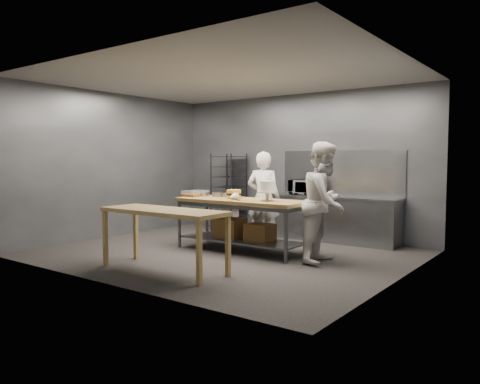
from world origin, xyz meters
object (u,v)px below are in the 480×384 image
object	(u,v)px
chef_behind	(263,198)
chef_right	(325,202)
work_table	(242,219)
frosted_cake_stand	(267,188)
layer_cake	(234,194)
microwave	(304,187)
speed_rack	(229,193)
near_counter	(163,215)

from	to	relation	value
chef_behind	chef_right	bearing A→B (deg)	141.53
chef_behind	work_table	bearing A→B (deg)	81.20
frosted_cake_stand	layer_cake	size ratio (longest dim) A/B	1.33
chef_right	microwave	size ratio (longest dim) A/B	3.49
chef_behind	microwave	size ratio (longest dim) A/B	3.26
speed_rack	chef_behind	size ratio (longest dim) A/B	0.99
speed_rack	work_table	bearing A→B (deg)	-46.78
speed_rack	frosted_cake_stand	size ratio (longest dim) A/B	5.15
near_counter	speed_rack	distance (m)	3.99
work_table	chef_behind	xyz separation A→B (m)	(-0.08, 0.80, 0.31)
speed_rack	frosted_cake_stand	distance (m)	2.90
near_counter	microwave	xyz separation A→B (m)	(0.25, 3.72, 0.24)
near_counter	frosted_cake_stand	world-z (taller)	frosted_cake_stand
speed_rack	chef_right	world-z (taller)	chef_right
work_table	speed_rack	world-z (taller)	speed_rack
work_table	frosted_cake_stand	xyz separation A→B (m)	(0.56, -0.04, 0.56)
work_table	microwave	size ratio (longest dim) A/B	4.43
speed_rack	microwave	xyz separation A→B (m)	(1.88, 0.08, 0.19)
microwave	frosted_cake_stand	xyz separation A→B (m)	(0.36, -1.91, 0.09)
near_counter	chef_right	bearing A→B (deg)	50.15
work_table	layer_cake	distance (m)	0.47
microwave	frosted_cake_stand	distance (m)	1.94
chef_behind	microwave	world-z (taller)	chef_behind
chef_behind	near_counter	bearing A→B (deg)	76.25
microwave	chef_right	bearing A→B (deg)	-52.82
work_table	layer_cake	world-z (taller)	layer_cake
near_counter	speed_rack	size ratio (longest dim) A/B	1.14
chef_right	microwave	xyz separation A→B (m)	(-1.36, 1.79, 0.10)
work_table	near_counter	world-z (taller)	work_table
speed_rack	near_counter	bearing A→B (deg)	-65.89
work_table	microwave	world-z (taller)	microwave
chef_behind	frosted_cake_stand	distance (m)	1.09
near_counter	chef_behind	bearing A→B (deg)	90.68
work_table	speed_rack	xyz separation A→B (m)	(-1.68, 1.78, 0.28)
chef_behind	layer_cake	distance (m)	0.81
frosted_cake_stand	work_table	bearing A→B (deg)	175.43
microwave	chef_behind	bearing A→B (deg)	-104.89
speed_rack	frosted_cake_stand	world-z (taller)	speed_rack
chef_right	near_counter	bearing A→B (deg)	134.45
microwave	layer_cake	distance (m)	1.89
chef_behind	frosted_cake_stand	bearing A→B (deg)	112.57
work_table	chef_behind	bearing A→B (deg)	95.63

